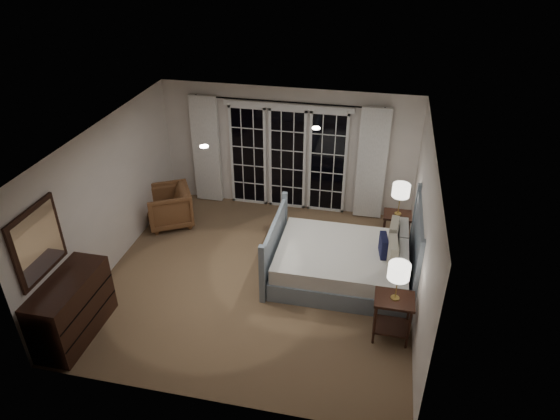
% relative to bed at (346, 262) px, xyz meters
% --- Properties ---
extents(floor, '(5.00, 5.00, 0.00)m').
position_rel_bed_xyz_m(floor, '(-1.41, -0.30, -0.34)').
color(floor, brown).
rests_on(floor, ground).
extents(ceiling, '(5.00, 5.00, 0.00)m').
position_rel_bed_xyz_m(ceiling, '(-1.41, -0.30, 2.16)').
color(ceiling, silver).
rests_on(ceiling, wall_back).
extents(wall_left, '(0.02, 5.00, 2.50)m').
position_rel_bed_xyz_m(wall_left, '(-3.91, -0.30, 0.91)').
color(wall_left, beige).
rests_on(wall_left, floor).
extents(wall_right, '(0.02, 5.00, 2.50)m').
position_rel_bed_xyz_m(wall_right, '(1.09, -0.30, 0.91)').
color(wall_right, beige).
rests_on(wall_right, floor).
extents(wall_back, '(5.00, 0.02, 2.50)m').
position_rel_bed_xyz_m(wall_back, '(-1.41, 2.20, 0.91)').
color(wall_back, beige).
rests_on(wall_back, floor).
extents(wall_front, '(5.00, 0.02, 2.50)m').
position_rel_bed_xyz_m(wall_front, '(-1.41, -2.80, 0.91)').
color(wall_front, beige).
rests_on(wall_front, floor).
extents(french_doors, '(2.50, 0.04, 2.20)m').
position_rel_bed_xyz_m(french_doors, '(-1.41, 2.16, 0.75)').
color(french_doors, black).
rests_on(french_doors, wall_back).
extents(curtain_rod, '(3.50, 0.03, 0.03)m').
position_rel_bed_xyz_m(curtain_rod, '(-1.41, 2.10, 1.91)').
color(curtain_rod, black).
rests_on(curtain_rod, wall_back).
extents(curtain_left, '(0.55, 0.10, 2.25)m').
position_rel_bed_xyz_m(curtain_left, '(-3.06, 2.08, 0.81)').
color(curtain_left, white).
rests_on(curtain_left, curtain_rod).
extents(curtain_right, '(0.55, 0.10, 2.25)m').
position_rel_bed_xyz_m(curtain_right, '(0.24, 2.08, 0.81)').
color(curtain_right, white).
rests_on(curtain_right, curtain_rod).
extents(downlight_a, '(0.12, 0.12, 0.01)m').
position_rel_bed_xyz_m(downlight_a, '(-0.61, 0.30, 2.15)').
color(downlight_a, white).
rests_on(downlight_a, ceiling).
extents(downlight_b, '(0.12, 0.12, 0.01)m').
position_rel_bed_xyz_m(downlight_b, '(-2.01, -0.70, 2.15)').
color(downlight_b, white).
rests_on(downlight_b, ceiling).
extents(bed, '(2.32, 1.67, 1.36)m').
position_rel_bed_xyz_m(bed, '(0.00, 0.00, 0.00)').
color(bed, slate).
rests_on(bed, floor).
extents(nightstand_left, '(0.55, 0.44, 0.71)m').
position_rel_bed_xyz_m(nightstand_left, '(0.77, -1.20, 0.13)').
color(nightstand_left, black).
rests_on(nightstand_left, floor).
extents(nightstand_right, '(0.49, 0.39, 0.64)m').
position_rel_bed_xyz_m(nightstand_right, '(0.79, 1.20, 0.08)').
color(nightstand_right, black).
rests_on(nightstand_right, floor).
extents(lamp_left, '(0.30, 0.30, 0.57)m').
position_rel_bed_xyz_m(lamp_left, '(0.77, -1.20, 0.83)').
color(lamp_left, tan).
rests_on(lamp_left, nightstand_left).
extents(lamp_right, '(0.31, 0.31, 0.59)m').
position_rel_bed_xyz_m(lamp_right, '(0.79, 1.20, 0.78)').
color(lamp_right, tan).
rests_on(lamp_right, nightstand_right).
extents(armchair, '(1.13, 1.12, 0.76)m').
position_rel_bed_xyz_m(armchair, '(-3.51, 1.01, 0.04)').
color(armchair, brown).
rests_on(armchair, floor).
extents(dresser, '(0.56, 1.33, 0.94)m').
position_rel_bed_xyz_m(dresser, '(-3.64, -2.08, 0.13)').
color(dresser, black).
rests_on(dresser, floor).
extents(mirror, '(0.05, 0.85, 1.00)m').
position_rel_bed_xyz_m(mirror, '(-3.88, -2.08, 1.21)').
color(mirror, black).
rests_on(mirror, wall_left).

